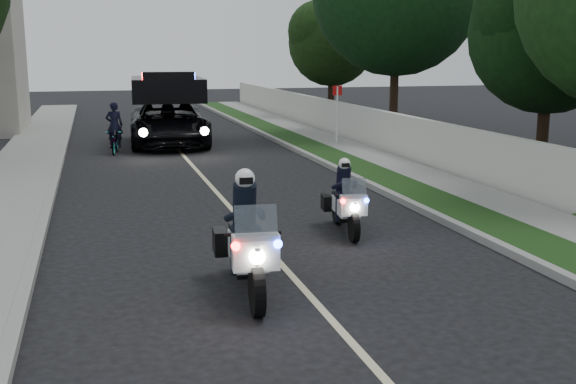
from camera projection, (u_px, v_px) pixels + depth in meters
name	position (u px, v px, depth m)	size (l,w,h in m)	color
ground	(342.00, 332.00, 9.03)	(120.00, 120.00, 0.00)	black
curb_right	(357.00, 178.00, 19.53)	(0.20, 60.00, 0.15)	gray
grass_verge	(380.00, 177.00, 19.72)	(1.20, 60.00, 0.16)	#193814
sidewalk_right	(421.00, 175.00, 20.06)	(1.40, 60.00, 0.16)	gray
property_wall	(453.00, 151.00, 20.19)	(0.22, 60.00, 1.50)	beige
curb_left	(51.00, 194.00, 17.36)	(0.20, 60.00, 0.15)	gray
sidewalk_left	(4.00, 197.00, 17.07)	(2.00, 60.00, 0.16)	gray
lane_marking	(213.00, 188.00, 18.46)	(0.12, 50.00, 0.01)	#BFB78C
police_moto_left	(248.00, 293.00, 10.48)	(0.78, 2.22, 1.89)	silver
police_moto_right	(345.00, 232.00, 14.01)	(0.62, 1.77, 1.51)	silver
police_suv	(170.00, 145.00, 27.20)	(2.92, 6.30, 3.06)	black
bicycle	(116.00, 153.00, 24.88)	(0.56, 1.60, 0.84)	black
cyclist	(116.00, 153.00, 24.88)	(0.59, 0.39, 1.64)	black
sign_post	(337.00, 146.00, 26.70)	(0.38, 0.38, 2.41)	#9E0B14
tree_right_c	(540.00, 170.00, 21.44)	(4.81, 4.81, 8.01)	black
tree_right_d	(393.00, 136.00, 29.92)	(7.11, 7.11, 11.85)	#123714
tree_right_e	(331.00, 117.00, 38.69)	(4.75, 4.75, 7.92)	#193511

